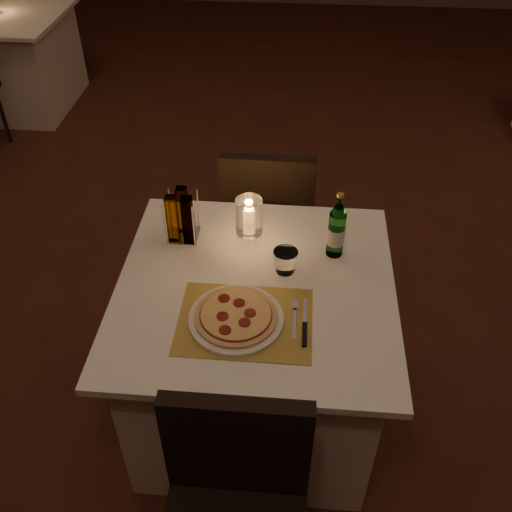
# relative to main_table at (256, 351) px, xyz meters

# --- Properties ---
(floor) EXTENTS (8.00, 10.00, 0.02)m
(floor) POSITION_rel_main_table_xyz_m (-0.03, 0.70, -0.38)
(floor) COLOR #4B2218
(floor) RESTS_ON ground
(main_table) EXTENTS (1.00, 1.00, 0.74)m
(main_table) POSITION_rel_main_table_xyz_m (0.00, 0.00, 0.00)
(main_table) COLOR white
(main_table) RESTS_ON ground
(chair_near) EXTENTS (0.42, 0.42, 0.90)m
(chair_near) POSITION_rel_main_table_xyz_m (0.00, -0.71, 0.18)
(chair_near) COLOR black
(chair_near) RESTS_ON ground
(chair_far) EXTENTS (0.42, 0.42, 0.90)m
(chair_far) POSITION_rel_main_table_xyz_m (0.00, 0.71, 0.18)
(chair_far) COLOR black
(chair_far) RESTS_ON ground
(placemat) EXTENTS (0.45, 0.34, 0.00)m
(placemat) POSITION_rel_main_table_xyz_m (-0.02, -0.18, 0.37)
(placemat) COLOR #B3963E
(placemat) RESTS_ON main_table
(plate) EXTENTS (0.32, 0.32, 0.01)m
(plate) POSITION_rel_main_table_xyz_m (-0.05, -0.18, 0.38)
(plate) COLOR white
(plate) RESTS_ON placemat
(pizza) EXTENTS (0.28, 0.28, 0.02)m
(pizza) POSITION_rel_main_table_xyz_m (-0.05, -0.18, 0.39)
(pizza) COLOR #D8B77F
(pizza) RESTS_ON plate
(fork) EXTENTS (0.02, 0.18, 0.00)m
(fork) POSITION_rel_main_table_xyz_m (0.15, -0.15, 0.37)
(fork) COLOR silver
(fork) RESTS_ON placemat
(knife) EXTENTS (0.02, 0.22, 0.01)m
(knife) POSITION_rel_main_table_xyz_m (0.18, -0.21, 0.37)
(knife) COLOR black
(knife) RESTS_ON placemat
(tumbler) EXTENTS (0.09, 0.09, 0.09)m
(tumbler) POSITION_rel_main_table_xyz_m (0.10, 0.09, 0.41)
(tumbler) COLOR white
(tumbler) RESTS_ON main_table
(water_bottle) EXTENTS (0.07, 0.07, 0.27)m
(water_bottle) POSITION_rel_main_table_xyz_m (0.28, 0.20, 0.48)
(water_bottle) COLOR #5DAD60
(water_bottle) RESTS_ON main_table
(hurricane_candle) EXTENTS (0.10, 0.10, 0.20)m
(hurricane_candle) POSITION_rel_main_table_xyz_m (-0.05, 0.24, 0.48)
(hurricane_candle) COLOR white
(hurricane_candle) RESTS_ON main_table
(cruet_caddy) EXTENTS (0.12, 0.12, 0.21)m
(cruet_caddy) POSITION_rel_main_table_xyz_m (-0.31, 0.25, 0.46)
(cruet_caddy) COLOR white
(cruet_caddy) RESTS_ON main_table
(neighbor_table_left) EXTENTS (1.00, 1.00, 0.74)m
(neighbor_table_left) POSITION_rel_main_table_xyz_m (-2.21, 2.81, 0.00)
(neighbor_table_left) COLOR white
(neighbor_table_left) RESTS_ON ground
(neighbor_chair_lb) EXTENTS (0.42, 0.42, 0.90)m
(neighbor_chair_lb) POSITION_rel_main_table_xyz_m (-2.21, 3.53, 0.18)
(neighbor_chair_lb) COLOR black
(neighbor_chair_lb) RESTS_ON ground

